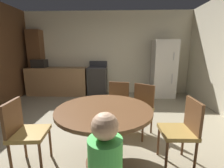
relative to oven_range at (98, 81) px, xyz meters
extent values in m
plane|color=gray|center=(0.30, -2.75, -0.47)|extent=(14.00, 14.00, 0.00)
cube|color=beige|center=(0.30, 0.40, 0.88)|extent=(5.77, 0.12, 2.70)
cube|color=#9E754C|center=(-1.32, 0.00, -0.02)|extent=(1.93, 0.60, 0.90)
cube|color=brown|center=(-2.06, 0.18, 0.58)|extent=(0.44, 0.36, 2.10)
cube|color=#2D2B28|center=(0.00, 0.00, -0.02)|extent=(0.60, 0.60, 0.90)
cube|color=#38383D|center=(0.00, 0.00, 0.44)|extent=(0.60, 0.60, 0.02)
cube|color=#38383D|center=(0.00, 0.28, 0.54)|extent=(0.60, 0.04, 0.18)
cube|color=silver|center=(2.10, -0.05, 0.41)|extent=(0.68, 0.66, 1.76)
cylinder|color=#B2B2B7|center=(2.28, -0.39, 0.81)|extent=(0.02, 0.02, 0.22)
cylinder|color=#B2B2B7|center=(2.28, -0.39, 0.16)|extent=(0.02, 0.02, 0.30)
cube|color=black|center=(-1.89, 0.00, 0.56)|extent=(0.44, 0.32, 0.26)
cylinder|color=brown|center=(0.51, -3.22, -0.45)|extent=(0.49, 0.49, 0.03)
cylinder|color=brown|center=(0.51, -3.22, -0.11)|extent=(0.14, 0.14, 0.72)
cylinder|color=brown|center=(0.51, -3.22, 0.27)|extent=(1.18, 1.18, 0.04)
cylinder|color=brown|center=(1.08, -2.71, -0.25)|extent=(0.03, 0.03, 0.43)
cylinder|color=brown|center=(0.80, -2.52, -0.25)|extent=(0.03, 0.03, 0.43)
cylinder|color=brown|center=(1.27, -2.44, -0.25)|extent=(0.03, 0.03, 0.43)
cylinder|color=brown|center=(1.00, -2.24, -0.25)|extent=(0.03, 0.03, 0.43)
cube|color=#A37F3D|center=(1.04, -2.48, -0.02)|extent=(0.56, 0.56, 0.05)
cube|color=brown|center=(1.14, -2.33, 0.19)|extent=(0.33, 0.25, 0.42)
cylinder|color=brown|center=(1.26, -3.37, -0.25)|extent=(0.03, 0.03, 0.43)
cylinder|color=brown|center=(1.25, -3.03, -0.25)|extent=(0.03, 0.03, 0.43)
cylinder|color=brown|center=(1.60, -3.36, -0.25)|extent=(0.03, 0.03, 0.43)
cylinder|color=brown|center=(1.59, -3.02, -0.25)|extent=(0.03, 0.03, 0.43)
cube|color=#A37F3D|center=(1.42, -3.20, -0.02)|extent=(0.41, 0.41, 0.05)
cube|color=brown|center=(1.60, -3.19, 0.19)|extent=(0.05, 0.38, 0.42)
cylinder|color=brown|center=(0.80, -2.52, -0.25)|extent=(0.03, 0.03, 0.43)
cylinder|color=brown|center=(0.47, -2.46, -0.25)|extent=(0.03, 0.03, 0.43)
cylinder|color=brown|center=(0.86, -2.18, -0.25)|extent=(0.03, 0.03, 0.43)
cylinder|color=brown|center=(0.53, -2.13, -0.25)|extent=(0.03, 0.03, 0.43)
cube|color=#A37F3D|center=(0.66, -2.32, -0.02)|extent=(0.46, 0.46, 0.05)
cube|color=brown|center=(0.69, -2.15, 0.19)|extent=(0.38, 0.10, 0.42)
cylinder|color=brown|center=(-0.25, -3.13, -0.25)|extent=(0.03, 0.03, 0.43)
cylinder|color=brown|center=(-0.21, -3.47, -0.25)|extent=(0.03, 0.03, 0.43)
cylinder|color=brown|center=(-0.59, -3.16, -0.25)|extent=(0.03, 0.03, 0.43)
cylinder|color=brown|center=(-0.55, -3.50, -0.25)|extent=(0.03, 0.03, 0.43)
cube|color=#A37F3D|center=(-0.40, -3.31, -0.02)|extent=(0.44, 0.44, 0.05)
cube|color=brown|center=(-0.58, -3.33, 0.19)|extent=(0.07, 0.38, 0.42)
sphere|color=#D6A884|center=(0.60, -4.16, 0.54)|extent=(0.17, 0.17, 0.17)
camera|label=1|loc=(0.68, -5.02, 0.98)|focal=25.04mm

